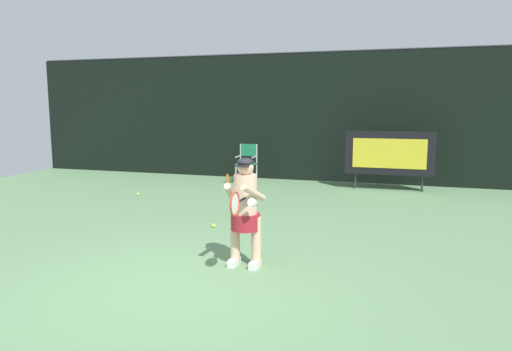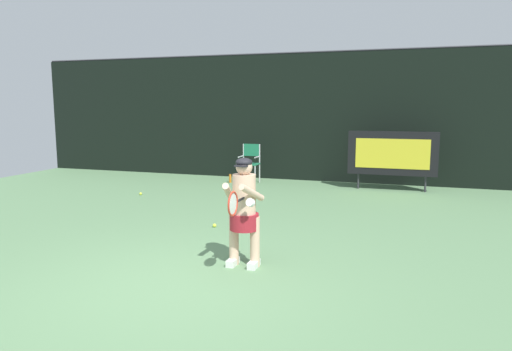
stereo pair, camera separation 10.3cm
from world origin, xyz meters
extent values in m
cube|color=#5D855A|center=(0.00, 0.00, -0.01)|extent=(18.00, 22.00, 0.02)
cube|color=black|center=(0.00, 8.50, 1.80)|extent=(18.00, 0.12, 3.60)
cylinder|color=#38383D|center=(0.00, 8.50, 3.63)|extent=(18.00, 0.05, 0.05)
cube|color=black|center=(2.22, 7.52, 0.95)|extent=(2.20, 0.20, 1.10)
cube|color=gold|center=(2.22, 7.42, 0.95)|extent=(1.80, 0.01, 0.75)
cylinder|color=#2D2D33|center=(1.40, 7.52, 0.20)|extent=(0.05, 0.05, 0.40)
cylinder|color=#2D2D33|center=(3.05, 7.52, 0.20)|extent=(0.05, 0.05, 0.40)
cylinder|color=#B7B7BC|center=(-1.84, 7.28, 0.26)|extent=(0.04, 0.04, 0.52)
cylinder|color=#B7B7BC|center=(-1.36, 7.28, 0.26)|extent=(0.04, 0.04, 0.52)
cylinder|color=#B7B7BC|center=(-1.84, 7.68, 0.26)|extent=(0.04, 0.04, 0.52)
cylinder|color=#B7B7BC|center=(-1.36, 7.68, 0.26)|extent=(0.04, 0.04, 0.52)
cube|color=#1C6C49|center=(-1.60, 7.48, 0.54)|extent=(0.52, 0.44, 0.03)
cylinder|color=#B7B7BC|center=(-1.84, 7.68, 0.80)|extent=(0.04, 0.04, 0.56)
cylinder|color=#B7B7BC|center=(-1.36, 7.68, 0.80)|extent=(0.04, 0.04, 0.56)
cube|color=#1C6C49|center=(-1.60, 7.68, 0.91)|extent=(0.48, 0.02, 0.34)
cylinder|color=#B7B7BC|center=(-1.84, 7.48, 0.74)|extent=(0.04, 0.44, 0.04)
cylinder|color=#B7B7BC|center=(-1.36, 7.48, 0.74)|extent=(0.04, 0.44, 0.04)
cylinder|color=orange|center=(-2.13, 7.38, 0.12)|extent=(0.07, 0.07, 0.24)
cylinder|color=black|center=(-2.13, 7.38, 0.25)|extent=(0.03, 0.03, 0.03)
cube|color=white|center=(0.42, 0.93, 0.04)|extent=(0.11, 0.26, 0.09)
cube|color=white|center=(0.72, 0.93, 0.04)|extent=(0.11, 0.26, 0.09)
cylinder|color=#DBB293|center=(0.42, 0.98, 0.34)|extent=(0.13, 0.13, 0.68)
cylinder|color=#DBB293|center=(0.72, 0.98, 0.34)|extent=(0.13, 0.13, 0.68)
cylinder|color=maroon|center=(0.57, 0.98, 0.61)|extent=(0.39, 0.39, 0.22)
cylinder|color=#DBB293|center=(0.57, 0.98, 0.96)|extent=(0.31, 0.31, 0.56)
sphere|color=#DBB293|center=(0.57, 0.98, 1.34)|extent=(0.22, 0.22, 0.22)
ellipsoid|color=black|center=(0.57, 0.98, 1.40)|extent=(0.22, 0.22, 0.12)
cube|color=black|center=(0.57, 0.88, 1.37)|extent=(0.17, 0.12, 0.02)
cylinder|color=#DBB293|center=(0.41, 0.81, 1.04)|extent=(0.21, 0.51, 0.30)
cylinder|color=#DBB293|center=(0.74, 0.81, 1.04)|extent=(0.21, 0.51, 0.30)
cylinder|color=white|center=(0.76, 0.69, 0.93)|extent=(0.13, 0.11, 0.12)
cylinder|color=black|center=(0.62, 0.75, 0.96)|extent=(0.03, 0.28, 0.03)
torus|color=red|center=(0.62, 0.45, 0.96)|extent=(0.02, 0.31, 0.31)
ellipsoid|color=silver|center=(0.62, 0.45, 0.96)|extent=(0.01, 0.26, 0.26)
sphere|color=#CCDB3D|center=(-3.51, 4.95, 0.03)|extent=(0.07, 0.07, 0.07)
sphere|color=#CCDB3D|center=(-0.60, 2.70, 0.03)|extent=(0.07, 0.07, 0.07)
camera|label=1|loc=(2.53, -4.81, 2.14)|focal=32.92mm
camera|label=2|loc=(2.63, -4.78, 2.14)|focal=32.92mm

